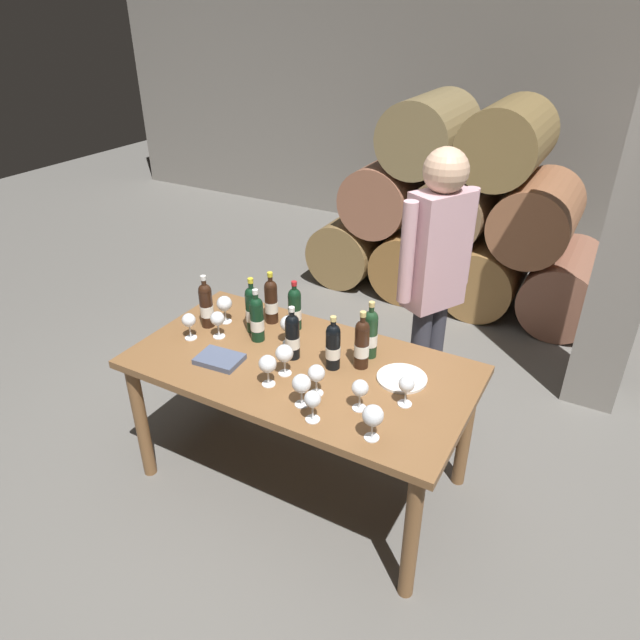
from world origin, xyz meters
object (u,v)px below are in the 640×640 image
at_px(wine_bottle_1, 362,343).
at_px(wine_bottle_4, 333,346).
at_px(wine_bottle_5, 271,301).
at_px(wine_glass_2, 224,304).
at_px(wine_glass_0, 288,324).
at_px(wine_glass_1, 189,321).
at_px(wine_glass_6, 268,365).
at_px(wine_glass_7, 284,354).
at_px(wine_glass_9, 217,319).
at_px(serving_plate, 402,378).
at_px(wine_bottle_2, 252,309).
at_px(sommelier_presenting, 435,273).
at_px(wine_bottle_8, 295,308).
at_px(dining_table, 301,379).
at_px(wine_glass_8, 373,416).
at_px(wine_bottle_3, 206,305).
at_px(wine_bottle_6, 292,336).
at_px(wine_bottle_0, 257,318).
at_px(wine_glass_10, 316,374).
at_px(wine_glass_4, 406,385).
at_px(wine_glass_5, 301,384).
at_px(wine_glass_11, 313,400).
at_px(tasting_notebook, 219,359).
at_px(wine_glass_3, 360,389).
at_px(wine_bottle_7, 370,333).

relative_size(wine_bottle_1, wine_bottle_4, 1.08).
bearing_deg(wine_bottle_1, wine_bottle_4, -147.72).
xyz_separation_m(wine_bottle_5, wine_glass_2, (-0.22, -0.13, -0.02)).
height_order(wine_glass_0, wine_glass_1, wine_glass_0).
height_order(wine_glass_6, wine_glass_7, wine_glass_7).
xyz_separation_m(wine_glass_7, wine_glass_9, (-0.49, 0.12, -0.01)).
bearing_deg(serving_plate, wine_bottle_5, 168.81).
relative_size(wine_bottle_2, sommelier_presenting, 0.18).
bearing_deg(wine_glass_7, wine_bottle_8, 114.93).
height_order(dining_table, serving_plate, serving_plate).
relative_size(wine_glass_7, wine_glass_9, 1.06).
xyz_separation_m(wine_bottle_4, wine_bottle_5, (-0.51, 0.24, 0.01)).
bearing_deg(wine_bottle_8, wine_glass_6, -72.09).
bearing_deg(wine_glass_8, wine_glass_0, 145.99).
bearing_deg(wine_glass_0, wine_glass_7, -61.85).
relative_size(wine_bottle_3, wine_bottle_6, 1.06).
bearing_deg(wine_bottle_3, wine_bottle_0, 2.18).
bearing_deg(wine_glass_9, wine_glass_10, -14.65).
height_order(wine_glass_4, wine_glass_10, wine_glass_10).
bearing_deg(wine_glass_7, sommelier_presenting, 63.62).
relative_size(wine_bottle_2, wine_glass_5, 1.98).
bearing_deg(sommelier_presenting, wine_bottle_1, -102.12).
relative_size(dining_table, wine_glass_1, 11.53).
height_order(wine_glass_11, tasting_notebook, wine_glass_11).
distance_m(wine_bottle_0, wine_bottle_1, 0.59).
relative_size(wine_bottle_0, wine_bottle_4, 1.04).
height_order(dining_table, tasting_notebook, tasting_notebook).
distance_m(wine_bottle_8, wine_glass_3, 0.77).
height_order(wine_glass_0, wine_glass_11, wine_glass_0).
bearing_deg(wine_bottle_8, wine_bottle_7, -6.54).
relative_size(wine_glass_1, wine_glass_10, 0.96).
height_order(wine_bottle_0, wine_bottle_4, wine_bottle_0).
bearing_deg(serving_plate, wine_bottle_6, -171.26).
distance_m(wine_bottle_5, sommelier_presenting, 0.91).
xyz_separation_m(wine_bottle_2, wine_bottle_5, (0.03, 0.13, -0.00)).
height_order(wine_glass_7, serving_plate, wine_glass_7).
xyz_separation_m(wine_bottle_8, wine_glass_6, (0.16, -0.51, -0.01)).
height_order(wine_bottle_8, wine_glass_7, wine_bottle_8).
distance_m(wine_bottle_5, wine_glass_11, 0.89).
bearing_deg(wine_glass_8, wine_bottle_7, 115.75).
xyz_separation_m(dining_table, wine_glass_6, (-0.04, -0.22, 0.20)).
relative_size(wine_bottle_6, wine_glass_3, 1.91).
bearing_deg(wine_glass_1, wine_bottle_3, 91.64).
bearing_deg(wine_glass_9, wine_bottle_3, 151.99).
height_order(wine_glass_1, sommelier_presenting, sommelier_presenting).
relative_size(wine_glass_6, wine_glass_7, 0.99).
xyz_separation_m(wine_bottle_3, wine_glass_11, (0.91, -0.42, -0.03)).
relative_size(wine_bottle_4, wine_glass_10, 1.85).
bearing_deg(wine_glass_4, sommelier_presenting, 101.85).
bearing_deg(wine_glass_1, wine_glass_8, -12.14).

